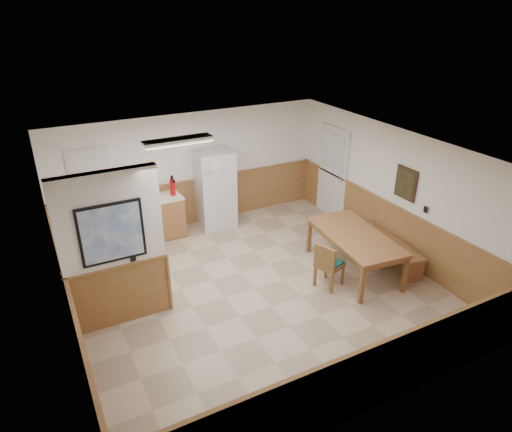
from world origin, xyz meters
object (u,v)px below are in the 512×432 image
refrigerator (215,189)px  fire_extinguisher (173,187)px  dining_chair (327,263)px  dining_table (355,239)px  soap_bottle (92,205)px  dining_bench (390,245)px

refrigerator → fire_extinguisher: bearing=-177.4°
dining_chair → dining_table: bearing=-3.9°
fire_extinguisher → soap_bottle: (-1.63, -0.01, -0.07)m
dining_bench → soap_bottle: (-4.92, 2.99, 0.68)m
dining_chair → fire_extinguisher: (-1.68, 3.19, 0.60)m
dining_chair → fire_extinguisher: bearing=97.0°
dining_table → dining_bench: bearing=2.7°
refrigerator → soap_bottle: refrigerator is taller
refrigerator → dining_bench: refrigerator is taller
refrigerator → dining_table: refrigerator is taller
dining_bench → soap_bottle: size_ratio=7.00×
dining_table → soap_bottle: 5.04m
dining_table → dining_chair: size_ratio=2.42×
refrigerator → fire_extinguisher: size_ratio=3.99×
refrigerator → dining_bench: (2.35, -2.98, -0.52)m
dining_bench → dining_chair: size_ratio=2.02×
dining_table → dining_chair: bearing=-157.3°
dining_table → dining_bench: 0.90m
dining_chair → soap_bottle: bearing=115.3°
dining_chair → soap_bottle: soap_bottle is taller
soap_bottle → dining_chair: bearing=-43.8°
dining_bench → fire_extinguisher: 4.52m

